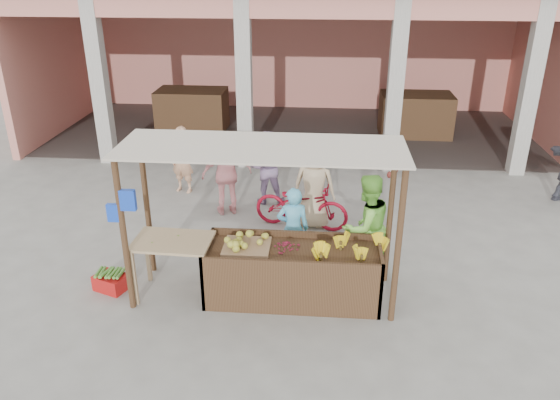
# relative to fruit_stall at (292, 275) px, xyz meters

# --- Properties ---
(ground) EXTENTS (60.00, 60.00, 0.00)m
(ground) POSITION_rel_fruit_stall_xyz_m (-0.50, 0.00, -0.40)
(ground) COLOR slate
(ground) RESTS_ON ground
(market_building) EXTENTS (14.40, 6.40, 4.20)m
(market_building) POSITION_rel_fruit_stall_xyz_m (-0.45, 8.93, 2.30)
(market_building) COLOR tan
(market_building) RESTS_ON ground
(fruit_stall) EXTENTS (2.60, 0.95, 0.80)m
(fruit_stall) POSITION_rel_fruit_stall_xyz_m (0.00, 0.00, 0.00)
(fruit_stall) COLOR #503520
(fruit_stall) RESTS_ON ground
(stall_awning) EXTENTS (4.09, 1.35, 2.39)m
(stall_awning) POSITION_rel_fruit_stall_xyz_m (-0.51, 0.06, 1.58)
(stall_awning) COLOR #503520
(stall_awning) RESTS_ON ground
(banana_heap) EXTENTS (0.98, 0.54, 0.18)m
(banana_heap) POSITION_rel_fruit_stall_xyz_m (0.82, -0.02, 0.49)
(banana_heap) COLOR yellow
(banana_heap) RESTS_ON fruit_stall
(melon_tray) EXTENTS (0.69, 0.60, 0.19)m
(melon_tray) POSITION_rel_fruit_stall_xyz_m (-0.69, 0.02, 0.49)
(melon_tray) COLOR #936F4C
(melon_tray) RESTS_ON fruit_stall
(berry_heap) EXTENTS (0.45, 0.37, 0.14)m
(berry_heap) POSITION_rel_fruit_stall_xyz_m (-0.09, 0.04, 0.47)
(berry_heap) COLOR maroon
(berry_heap) RESTS_ON fruit_stall
(side_table) EXTENTS (1.18, 0.81, 0.93)m
(side_table) POSITION_rel_fruit_stall_xyz_m (-1.79, -0.04, 0.39)
(side_table) COLOR tan
(side_table) RESTS_ON ground
(papaya_pile) EXTENTS (0.78, 0.44, 0.22)m
(papaya_pile) POSITION_rel_fruit_stall_xyz_m (-1.79, -0.04, 0.64)
(papaya_pile) COLOR #3B7F29
(papaya_pile) RESTS_ON side_table
(red_crate) EXTENTS (0.57, 0.50, 0.25)m
(red_crate) POSITION_rel_fruit_stall_xyz_m (-2.83, -0.02, -0.27)
(red_crate) COLOR #B31513
(red_crate) RESTS_ON ground
(plantain_bundle) EXTENTS (0.40, 0.28, 0.08)m
(plantain_bundle) POSITION_rel_fruit_stall_xyz_m (-2.83, -0.02, -0.11)
(plantain_bundle) COLOR #518F34
(plantain_bundle) RESTS_ON red_crate
(produce_sacks) EXTENTS (0.80, 0.75, 0.61)m
(produce_sacks) POSITION_rel_fruit_stall_xyz_m (2.14, 5.18, -0.09)
(produce_sacks) COLOR maroon
(produce_sacks) RESTS_ON ground
(vendor_blue) EXTENTS (0.63, 0.49, 1.54)m
(vendor_blue) POSITION_rel_fruit_stall_xyz_m (-0.05, 0.87, 0.37)
(vendor_blue) COLOR #5CC6F0
(vendor_blue) RESTS_ON ground
(vendor_green) EXTENTS (1.03, 0.91, 1.85)m
(vendor_green) POSITION_rel_fruit_stall_xyz_m (1.11, 0.73, 0.52)
(vendor_green) COLOR #85DC4D
(vendor_green) RESTS_ON ground
(motorcycle) EXTENTS (1.00, 1.98, 0.98)m
(motorcycle) POSITION_rel_fruit_stall_xyz_m (0.02, 2.37, 0.09)
(motorcycle) COLOR maroon
(motorcycle) RESTS_ON ground
(shopper_b) EXTENTS (1.20, 0.92, 1.82)m
(shopper_b) POSITION_rel_fruit_stall_xyz_m (-1.48, 2.88, 0.51)
(shopper_b) COLOR pink
(shopper_b) RESTS_ON ground
(shopper_c) EXTENTS (0.96, 0.70, 1.82)m
(shopper_c) POSITION_rel_fruit_stall_xyz_m (0.25, 2.46, 0.51)
(shopper_c) COLOR tan
(shopper_c) RESTS_ON ground
(shopper_e) EXTENTS (0.67, 0.58, 1.53)m
(shopper_e) POSITION_rel_fruit_stall_xyz_m (-2.63, 3.90, 0.36)
(shopper_e) COLOR tan
(shopper_e) RESTS_ON ground
(shopper_f) EXTENTS (0.87, 0.55, 1.70)m
(shopper_f) POSITION_rel_fruit_stall_xyz_m (-0.75, 3.49, 0.45)
(shopper_f) COLOR slate
(shopper_f) RESTS_ON ground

